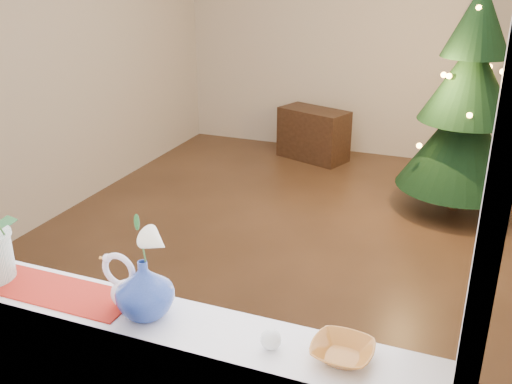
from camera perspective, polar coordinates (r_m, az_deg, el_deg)
ground at (r=4.41m, az=5.86°, el=-5.68°), size 5.00×5.00×0.00m
wall_back at (r=6.39m, az=12.81°, el=15.32°), size 4.50×0.10×2.70m
wall_front at (r=1.77m, az=-15.45°, el=-1.94°), size 4.50×0.10×2.70m
wall_left at (r=5.03m, az=-19.58°, el=12.91°), size 0.10×5.00×2.70m
windowsill at (r=2.07m, az=-12.03°, el=-12.01°), size 2.20×0.26×0.04m
window_frame at (r=1.68m, az=-16.06°, el=9.40°), size 2.22×0.06×1.60m
runner at (r=2.27m, az=-20.25°, el=-9.06°), size 0.70×0.20×0.01m
swan at (r=2.02m, az=-12.30°, el=-9.04°), size 0.25×0.16×0.20m
blue_vase at (r=1.97m, az=-11.12°, el=-9.09°), size 0.28×0.28×0.24m
lily at (r=1.87m, az=-11.59°, el=-3.59°), size 0.13×0.08×0.18m
paperweight at (r=1.83m, az=1.50°, el=-14.52°), size 0.07×0.07×0.07m
amber_dish at (r=1.82m, az=8.62°, el=-15.59°), size 0.17×0.17×0.04m
xmas_tree at (r=5.09m, az=20.42°, el=8.38°), size 1.26×1.26×1.92m
side_table at (r=6.33m, az=5.76°, el=5.77°), size 0.82×0.60×0.56m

